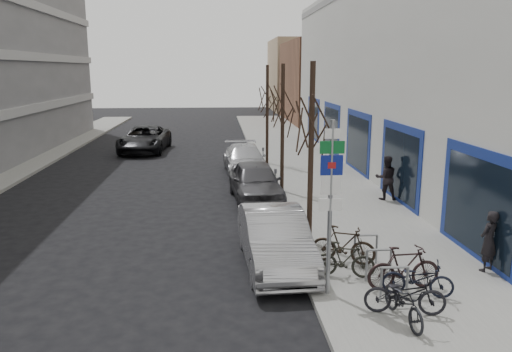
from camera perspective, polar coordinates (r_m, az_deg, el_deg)
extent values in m
plane|color=black|center=(11.90, -3.60, -14.22)|extent=(120.00, 120.00, 0.00)
cube|color=slate|center=(21.80, 7.92, -1.79)|extent=(5.00, 70.00, 0.15)
cube|color=brown|center=(52.34, 10.29, 10.54)|extent=(12.00, 14.00, 8.00)
cube|color=#937A5B|center=(67.06, 7.47, 11.37)|extent=(13.00, 12.00, 9.00)
cylinder|color=gray|center=(11.40, 8.44, -4.18)|extent=(0.10, 0.10, 4.20)
cube|color=white|center=(11.01, 8.76, 4.80)|extent=(0.35, 0.03, 0.22)
cube|color=#0C5926|center=(11.05, 8.71, 3.26)|extent=(0.55, 0.03, 0.28)
cube|color=navy|center=(11.12, 8.64, 1.22)|extent=(0.50, 0.03, 0.45)
cube|color=maroon|center=(11.11, 8.66, 1.21)|extent=(0.18, 0.02, 0.14)
cube|color=white|center=(11.21, 8.57, -1.03)|extent=(0.45, 0.03, 0.45)
cube|color=white|center=(11.32, 8.50, -3.25)|extent=(0.55, 0.03, 0.28)
cylinder|color=gray|center=(11.77, 14.09, -11.93)|extent=(0.06, 0.06, 0.80)
cylinder|color=gray|center=(11.97, 16.87, -11.69)|extent=(0.06, 0.06, 0.80)
cylinder|color=gray|center=(11.71, 15.60, -10.02)|extent=(0.60, 0.06, 0.06)
cylinder|color=gray|center=(12.73, 12.52, -9.97)|extent=(0.06, 0.06, 0.80)
cylinder|color=gray|center=(12.92, 15.11, -9.78)|extent=(0.06, 0.06, 0.80)
cylinder|color=gray|center=(12.68, 13.92, -8.20)|extent=(0.60, 0.06, 0.06)
cylinder|color=gray|center=(13.72, 11.20, -8.27)|extent=(0.06, 0.06, 0.80)
cylinder|color=gray|center=(13.89, 13.61, -8.13)|extent=(0.06, 0.06, 0.80)
cylinder|color=gray|center=(13.67, 12.49, -6.63)|extent=(0.60, 0.06, 0.06)
cylinder|color=black|center=(14.64, 6.29, 2.12)|extent=(0.16, 0.16, 5.50)
cylinder|color=black|center=(20.99, 3.04, 5.20)|extent=(0.16, 0.16, 5.50)
cylinder|color=black|center=(27.42, 1.29, 6.84)|extent=(0.16, 0.16, 5.50)
cylinder|color=gray|center=(14.58, 4.71, -6.20)|extent=(0.05, 0.05, 1.10)
cube|color=#3F3F44|center=(14.40, 4.76, -3.82)|extent=(0.10, 0.08, 0.18)
cylinder|color=gray|center=(19.83, 2.23, -1.22)|extent=(0.05, 0.05, 1.10)
cube|color=#3F3F44|center=(19.70, 2.25, 0.56)|extent=(0.10, 0.08, 0.18)
cylinder|color=gray|center=(25.19, 0.81, 1.66)|extent=(0.05, 0.05, 1.10)
cube|color=#3F3F44|center=(25.08, 0.81, 3.07)|extent=(0.10, 0.08, 0.18)
imported|color=black|center=(10.99, 16.57, -13.30)|extent=(0.69, 1.69, 1.00)
imported|color=black|center=(12.45, 16.55, -9.98)|extent=(1.84, 0.66, 1.10)
imported|color=black|center=(12.23, 18.03, -10.79)|extent=(1.67, 0.95, 0.98)
imported|color=black|center=(12.84, 10.08, -9.34)|extent=(1.61, 0.84, 0.94)
imported|color=black|center=(11.30, 16.69, -12.46)|extent=(1.79, 0.85, 1.05)
imported|color=black|center=(13.67, 9.94, -7.71)|extent=(1.81, 1.13, 1.06)
imported|color=#9D9DA2|center=(13.64, 2.16, -7.16)|extent=(1.87, 4.76, 1.54)
imported|color=#47464B|center=(20.25, -0.04, -0.65)|extent=(2.22, 4.81, 1.60)
imported|color=#B2B2B7|center=(25.62, -1.26, 1.89)|extent=(2.30, 5.11, 1.45)
imported|color=black|center=(33.33, -12.60, 4.16)|extent=(3.08, 6.08, 1.65)
imported|color=black|center=(14.22, 25.05, -6.76)|extent=(0.70, 0.63, 1.61)
imported|color=black|center=(20.52, 14.64, -0.17)|extent=(0.69, 0.50, 1.79)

